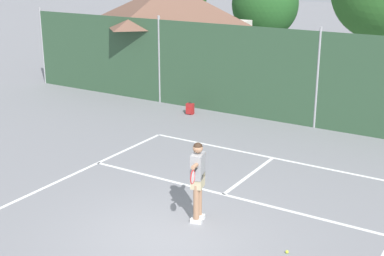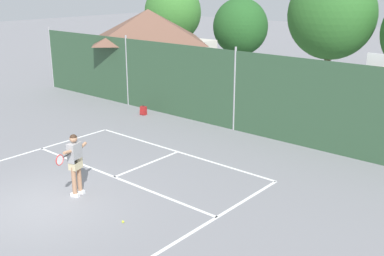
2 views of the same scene
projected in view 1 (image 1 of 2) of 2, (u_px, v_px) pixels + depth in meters
ground_plane at (167, 236)px, 11.58m from camera, size 120.00×120.00×0.00m
court_markings at (184, 224)px, 12.11m from camera, size 8.30×11.10×0.01m
chainlink_fence at (317, 81)px, 18.37m from camera, size 26.09×0.09×3.46m
clubhouse_building at (171, 33)px, 24.61m from camera, size 6.06×5.62×4.51m
tennis_player at (198, 175)px, 11.91m from camera, size 0.54×1.37×1.85m
tennis_ball at (287, 252)px, 10.90m from camera, size 0.07×0.07×0.07m
backpack_red at (190, 109)px, 20.40m from camera, size 0.30×0.27×0.46m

